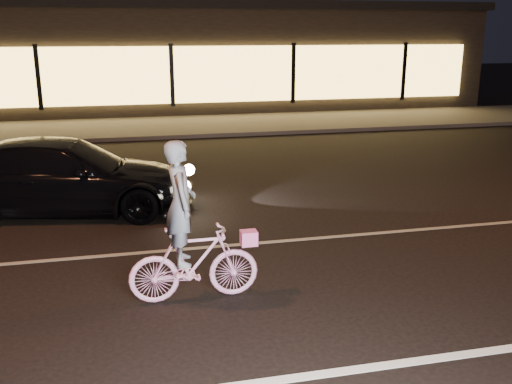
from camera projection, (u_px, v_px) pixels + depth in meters
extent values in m
plane|color=black|center=(284.00, 303.00, 6.80)|extent=(90.00, 90.00, 0.00)
cube|color=silver|center=(327.00, 373.00, 5.40)|extent=(60.00, 0.12, 0.01)
cube|color=gray|center=(249.00, 244.00, 8.68)|extent=(60.00, 0.10, 0.01)
cube|color=#383533|center=(178.00, 126.00, 18.97)|extent=(30.00, 4.00, 0.12)
cube|color=black|center=(163.00, 58.00, 24.07)|extent=(25.00, 8.00, 4.00)
cube|color=black|center=(161.00, 7.00, 23.51)|extent=(25.40, 8.40, 0.30)
cube|color=#F7BF56|center=(172.00, 75.00, 20.33)|extent=(23.00, 0.15, 2.00)
cube|color=black|center=(38.00, 77.00, 19.28)|extent=(0.15, 0.08, 2.20)
cube|color=black|center=(172.00, 75.00, 20.26)|extent=(0.15, 0.08, 2.20)
cube|color=black|center=(293.00, 73.00, 21.23)|extent=(0.15, 0.08, 2.20)
cube|color=black|center=(404.00, 71.00, 22.21)|extent=(0.15, 0.08, 2.20)
imported|color=#FF50B9|center=(194.00, 263.00, 6.78)|extent=(1.56, 0.44, 0.93)
imported|color=silver|center=(181.00, 203.00, 6.54)|extent=(0.35, 0.54, 1.47)
cube|color=#FF4FB4|center=(249.00, 238.00, 6.85)|extent=(0.20, 0.16, 0.18)
imported|color=black|center=(65.00, 176.00, 10.08)|extent=(4.73, 2.59, 1.30)
sphere|color=#FFF2BF|center=(189.00, 170.00, 10.77)|extent=(0.22, 0.22, 0.22)
sphere|color=#FFF2BF|center=(184.00, 186.00, 9.62)|extent=(0.22, 0.22, 0.22)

